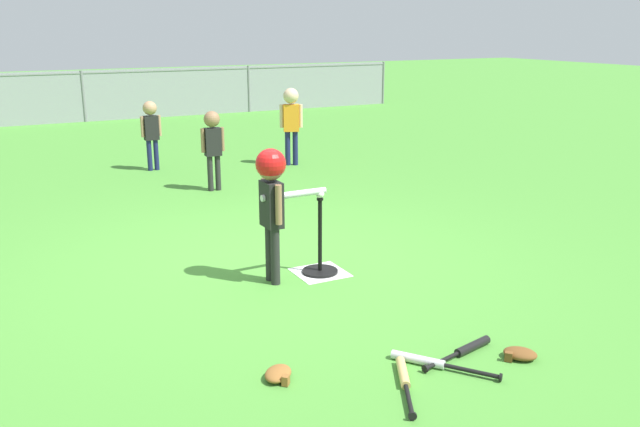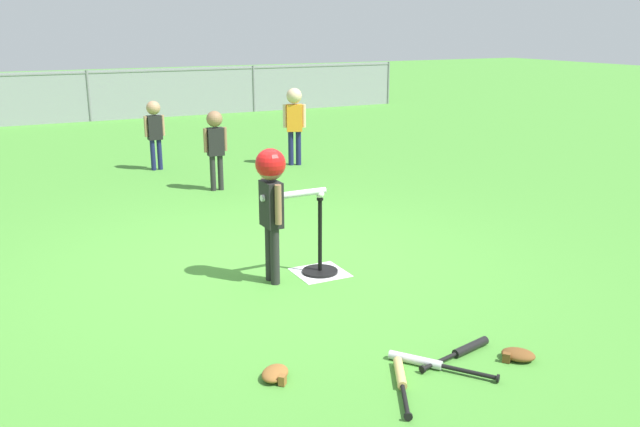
{
  "view_description": "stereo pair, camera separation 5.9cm",
  "coord_description": "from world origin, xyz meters",
  "px_view_note": "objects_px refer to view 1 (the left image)",
  "views": [
    {
      "loc": [
        -2.31,
        -5.5,
        2.14
      ],
      "look_at": [
        0.29,
        -0.47,
        0.55
      ],
      "focal_mm": 37.93,
      "sensor_mm": 36.0,
      "label": 1
    },
    {
      "loc": [
        -2.26,
        -5.53,
        2.14
      ],
      "look_at": [
        0.29,
        -0.47,
        0.55
      ],
      "focal_mm": 37.93,
      "sensor_mm": 36.0,
      "label": 2
    }
  ],
  "objects_px": {
    "fielder_deep_right": "(213,140)",
    "glove_near_bats": "(278,374)",
    "fielder_near_right": "(291,116)",
    "glove_by_plate": "(520,354)",
    "batter_child": "(272,188)",
    "spare_bat_wood": "(404,378)",
    "batting_tee": "(320,261)",
    "baseball_on_tee": "(320,194)",
    "fielder_deep_left": "(151,126)",
    "spare_bat_black": "(466,349)",
    "spare_bat_silver": "(429,362)"
  },
  "relations": [
    {
      "from": "baseball_on_tee",
      "to": "spare_bat_silver",
      "type": "height_order",
      "value": "baseball_on_tee"
    },
    {
      "from": "spare_bat_silver",
      "to": "glove_by_plate",
      "type": "relative_size",
      "value": 2.24
    },
    {
      "from": "spare_bat_silver",
      "to": "glove_near_bats",
      "type": "bearing_deg",
      "value": 162.34
    },
    {
      "from": "batting_tee",
      "to": "baseball_on_tee",
      "type": "height_order",
      "value": "baseball_on_tee"
    },
    {
      "from": "fielder_deep_left",
      "to": "glove_by_plate",
      "type": "xyz_separation_m",
      "value": [
        0.66,
        -7.12,
        -0.64
      ]
    },
    {
      "from": "fielder_deep_right",
      "to": "spare_bat_silver",
      "type": "relative_size",
      "value": 1.74
    },
    {
      "from": "baseball_on_tee",
      "to": "fielder_deep_left",
      "type": "relative_size",
      "value": 0.07
    },
    {
      "from": "spare_bat_silver",
      "to": "glove_by_plate",
      "type": "bearing_deg",
      "value": -17.87
    },
    {
      "from": "spare_bat_silver",
      "to": "glove_near_bats",
      "type": "distance_m",
      "value": 0.98
    },
    {
      "from": "fielder_near_right",
      "to": "spare_bat_silver",
      "type": "bearing_deg",
      "value": -107.27
    },
    {
      "from": "batting_tee",
      "to": "fielder_near_right",
      "type": "xyz_separation_m",
      "value": [
        1.81,
        4.48,
        0.66
      ]
    },
    {
      "from": "spare_bat_silver",
      "to": "glove_by_plate",
      "type": "height_order",
      "value": "glove_by_plate"
    },
    {
      "from": "spare_bat_wood",
      "to": "spare_bat_black",
      "type": "height_order",
      "value": "same"
    },
    {
      "from": "spare_bat_silver",
      "to": "spare_bat_black",
      "type": "relative_size",
      "value": 0.94
    },
    {
      "from": "fielder_deep_right",
      "to": "glove_near_bats",
      "type": "relative_size",
      "value": 3.92
    },
    {
      "from": "fielder_deep_left",
      "to": "spare_bat_silver",
      "type": "height_order",
      "value": "fielder_deep_left"
    },
    {
      "from": "spare_bat_black",
      "to": "glove_by_plate",
      "type": "relative_size",
      "value": 2.39
    },
    {
      "from": "spare_bat_silver",
      "to": "spare_bat_wood",
      "type": "height_order",
      "value": "same"
    },
    {
      "from": "spare_bat_black",
      "to": "glove_near_bats",
      "type": "height_order",
      "value": "glove_near_bats"
    },
    {
      "from": "batting_tee",
      "to": "spare_bat_wood",
      "type": "relative_size",
      "value": 1.13
    },
    {
      "from": "spare_bat_wood",
      "to": "glove_near_bats",
      "type": "bearing_deg",
      "value": 149.43
    },
    {
      "from": "baseball_on_tee",
      "to": "spare_bat_black",
      "type": "bearing_deg",
      "value": -84.6
    },
    {
      "from": "fielder_deep_right",
      "to": "glove_near_bats",
      "type": "height_order",
      "value": "fielder_deep_right"
    },
    {
      "from": "batter_child",
      "to": "glove_near_bats",
      "type": "distance_m",
      "value": 1.85
    },
    {
      "from": "batting_tee",
      "to": "glove_near_bats",
      "type": "distance_m",
      "value": 1.9
    },
    {
      "from": "baseball_on_tee",
      "to": "glove_by_plate",
      "type": "relative_size",
      "value": 0.27
    },
    {
      "from": "batter_child",
      "to": "spare_bat_wood",
      "type": "relative_size",
      "value": 1.91
    },
    {
      "from": "fielder_deep_left",
      "to": "spare_bat_silver",
      "type": "xyz_separation_m",
      "value": [
        0.07,
        -6.93,
        -0.64
      ]
    },
    {
      "from": "baseball_on_tee",
      "to": "spare_bat_wood",
      "type": "xyz_separation_m",
      "value": [
        -0.42,
        -1.95,
        -0.7
      ]
    },
    {
      "from": "fielder_near_right",
      "to": "fielder_deep_left",
      "type": "height_order",
      "value": "fielder_near_right"
    },
    {
      "from": "batter_child",
      "to": "batting_tee",
      "type": "bearing_deg",
      "value": 1.31
    },
    {
      "from": "batter_child",
      "to": "fielder_near_right",
      "type": "bearing_deg",
      "value": 63.26
    },
    {
      "from": "batter_child",
      "to": "fielder_deep_right",
      "type": "relative_size",
      "value": 1.1
    },
    {
      "from": "spare_bat_wood",
      "to": "glove_near_bats",
      "type": "relative_size",
      "value": 2.26
    },
    {
      "from": "batting_tee",
      "to": "spare_bat_wood",
      "type": "xyz_separation_m",
      "value": [
        -0.42,
        -1.95,
        -0.08
      ]
    },
    {
      "from": "glove_near_bats",
      "to": "fielder_near_right",
      "type": "bearing_deg",
      "value": 64.3
    },
    {
      "from": "batter_child",
      "to": "spare_bat_black",
      "type": "xyz_separation_m",
      "value": [
        0.62,
        -1.81,
        -0.8
      ]
    },
    {
      "from": "fielder_near_right",
      "to": "glove_by_plate",
      "type": "bearing_deg",
      "value": -101.87
    },
    {
      "from": "spare_bat_wood",
      "to": "spare_bat_black",
      "type": "bearing_deg",
      "value": 12.42
    },
    {
      "from": "baseball_on_tee",
      "to": "fielder_deep_left",
      "type": "bearing_deg",
      "value": 92.55
    },
    {
      "from": "fielder_deep_left",
      "to": "spare_bat_black",
      "type": "bearing_deg",
      "value": -86.69
    },
    {
      "from": "fielder_deep_right",
      "to": "spare_bat_black",
      "type": "xyz_separation_m",
      "value": [
        -0.0,
        -5.23,
        -0.65
      ]
    },
    {
      "from": "batting_tee",
      "to": "batter_child",
      "type": "bearing_deg",
      "value": -178.69
    },
    {
      "from": "batting_tee",
      "to": "spare_bat_wood",
      "type": "distance_m",
      "value": 1.99
    },
    {
      "from": "fielder_near_right",
      "to": "batter_child",
      "type": "bearing_deg",
      "value": -116.74
    },
    {
      "from": "fielder_near_right",
      "to": "fielder_deep_right",
      "type": "xyz_separation_m",
      "value": [
        -1.63,
        -1.07,
        -0.09
      ]
    },
    {
      "from": "glove_by_plate",
      "to": "glove_near_bats",
      "type": "height_order",
      "value": "same"
    },
    {
      "from": "glove_near_bats",
      "to": "glove_by_plate",
      "type": "bearing_deg",
      "value": -17.74
    },
    {
      "from": "batter_child",
      "to": "glove_near_bats",
      "type": "height_order",
      "value": "batter_child"
    },
    {
      "from": "fielder_near_right",
      "to": "spare_bat_wood",
      "type": "height_order",
      "value": "fielder_near_right"
    }
  ]
}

